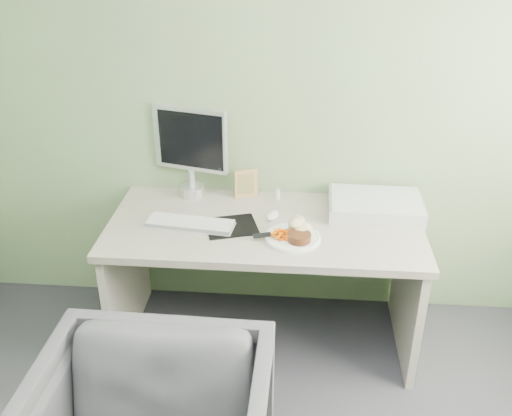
# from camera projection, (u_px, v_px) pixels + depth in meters

# --- Properties ---
(wall_back) EXTENTS (3.50, 0.00, 3.50)m
(wall_back) POSITION_uv_depth(u_px,v_px,m) (271.00, 84.00, 2.94)
(wall_back) COLOR gray
(wall_back) RESTS_ON floor
(desk) EXTENTS (1.60, 0.75, 0.73)m
(desk) POSITION_uv_depth(u_px,v_px,m) (265.00, 254.00, 2.99)
(desk) COLOR #A79A8C
(desk) RESTS_ON floor
(plate) EXTENTS (0.27, 0.27, 0.01)m
(plate) POSITION_uv_depth(u_px,v_px,m) (293.00, 238.00, 2.77)
(plate) COLOR white
(plate) RESTS_ON desk
(steak) EXTENTS (0.12, 0.12, 0.04)m
(steak) POSITION_uv_depth(u_px,v_px,m) (299.00, 237.00, 2.72)
(steak) COLOR black
(steak) RESTS_ON plate
(potato_pile) EXTENTS (0.13, 0.10, 0.07)m
(potato_pile) POSITION_uv_depth(u_px,v_px,m) (298.00, 225.00, 2.79)
(potato_pile) COLOR tan
(potato_pile) RESTS_ON plate
(carrot_heap) EXTENTS (0.08, 0.07, 0.05)m
(carrot_heap) POSITION_uv_depth(u_px,v_px,m) (280.00, 233.00, 2.74)
(carrot_heap) COLOR #E35804
(carrot_heap) RESTS_ON plate
(steak_knife) EXTENTS (0.22, 0.09, 0.02)m
(steak_knife) POSITION_uv_depth(u_px,v_px,m) (269.00, 234.00, 2.76)
(steak_knife) COLOR silver
(steak_knife) RESTS_ON plate
(mousepad) EXTENTS (0.31, 0.29, 0.00)m
(mousepad) POSITION_uv_depth(u_px,v_px,m) (231.00, 226.00, 2.87)
(mousepad) COLOR black
(mousepad) RESTS_ON desk
(keyboard) EXTENTS (0.45, 0.18, 0.02)m
(keyboard) POSITION_uv_depth(u_px,v_px,m) (190.00, 223.00, 2.88)
(keyboard) COLOR white
(keyboard) RESTS_ON desk
(computer_mouse) EXTENTS (0.08, 0.11, 0.03)m
(computer_mouse) POSITION_uv_depth(u_px,v_px,m) (273.00, 216.00, 2.94)
(computer_mouse) COLOR white
(computer_mouse) RESTS_ON desk
(photo_frame) EXTENTS (0.13, 0.06, 0.16)m
(photo_frame) POSITION_uv_depth(u_px,v_px,m) (246.00, 183.00, 3.13)
(photo_frame) COLOR #A27D4B
(photo_frame) RESTS_ON desk
(eyedrop_bottle) EXTENTS (0.03, 0.03, 0.07)m
(eyedrop_bottle) POSITION_uv_depth(u_px,v_px,m) (278.00, 194.00, 3.13)
(eyedrop_bottle) COLOR white
(eyedrop_bottle) RESTS_ON desk
(scanner) EXTENTS (0.49, 0.33, 0.08)m
(scanner) POSITION_uv_depth(u_px,v_px,m) (375.00, 206.00, 3.00)
(scanner) COLOR #A6AAAD
(scanner) RESTS_ON desk
(monitor) EXTENTS (0.41, 0.16, 0.50)m
(monitor) POSITION_uv_depth(u_px,v_px,m) (191.00, 147.00, 3.07)
(monitor) COLOR silver
(monitor) RESTS_ON desk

